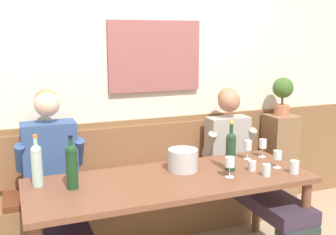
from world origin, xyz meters
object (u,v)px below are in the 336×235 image
at_px(wall_bench, 142,202).
at_px(wine_bottle_green_tall, 72,165).
at_px(wine_bottle_amber_mid, 37,164).
at_px(water_tumbler_center, 252,166).
at_px(person_right_seat, 247,168).
at_px(wine_glass_near_bucket, 248,146).
at_px(water_tumbler_right, 294,167).
at_px(wine_bottle_clear_water, 231,150).
at_px(water_tumbler_left, 267,170).
at_px(dining_table, 171,189).
at_px(wine_glass_mid_right, 277,156).
at_px(wine_glass_left_end, 263,144).
at_px(wine_glass_right_end, 230,163).
at_px(person_center_right_seat, 55,188).
at_px(potted_plant, 283,92).
at_px(ice_bucket, 183,160).

relative_size(wall_bench, wine_bottle_green_tall, 6.39).
distance_m(wine_bottle_amber_mid, water_tumbler_center, 1.56).
relative_size(person_right_seat, water_tumbler_center, 16.87).
relative_size(wine_glass_near_bucket, water_tumbler_right, 1.63).
bearing_deg(wine_bottle_clear_water, wine_glass_near_bucket, 35.90).
distance_m(wine_glass_near_bucket, water_tumbler_left, 0.42).
distance_m(dining_table, water_tumbler_right, 0.93).
bearing_deg(water_tumbler_right, water_tumbler_center, 146.42).
distance_m(wine_bottle_amber_mid, wine_glass_near_bucket, 1.66).
relative_size(wine_bottle_amber_mid, wine_bottle_green_tall, 0.98).
height_order(wine_glass_mid_right, wine_glass_near_bucket, wine_glass_near_bucket).
relative_size(wine_glass_left_end, wine_glass_near_bucket, 0.97).
distance_m(wine_glass_right_end, water_tumbler_right, 0.50).
distance_m(wine_glass_left_end, water_tumbler_center, 0.39).
xyz_separation_m(person_right_seat, water_tumbler_right, (0.05, -0.55, 0.17)).
height_order(dining_table, wine_glass_left_end, wine_glass_left_end).
xyz_separation_m(wall_bench, wine_bottle_clear_water, (0.48, -0.69, 0.61)).
distance_m(person_center_right_seat, wine_glass_left_end, 1.70).
height_order(person_center_right_seat, wine_glass_near_bucket, person_center_right_seat).
relative_size(wine_bottle_green_tall, wine_glass_near_bucket, 2.32).
relative_size(wine_glass_left_end, water_tumbler_center, 2.05).
height_order(wine_bottle_clear_water, water_tumbler_right, wine_bottle_clear_water).
distance_m(person_center_right_seat, wine_glass_right_end, 1.29).
bearing_deg(water_tumbler_right, water_tumbler_left, 173.85).
bearing_deg(wine_glass_near_bucket, wine_bottle_clear_water, -144.10).
height_order(wine_bottle_green_tall, wine_glass_mid_right, wine_bottle_green_tall).
height_order(wine_bottle_clear_water, wine_glass_right_end, wine_bottle_clear_water).
bearing_deg(wine_bottle_amber_mid, wine_glass_left_end, 0.32).
xyz_separation_m(dining_table, wine_glass_near_bucket, (0.76, 0.20, 0.19)).
height_order(wine_glass_mid_right, water_tumbler_left, wine_glass_mid_right).
bearing_deg(water_tumbler_left, person_right_seat, 71.70).
height_order(wine_bottle_green_tall, wine_glass_left_end, wine_bottle_green_tall).
distance_m(wine_glass_left_end, water_tumbler_left, 0.49).
bearing_deg(wine_bottle_green_tall, wine_glass_near_bucket, 5.46).
xyz_separation_m(wine_bottle_clear_water, wine_glass_right_end, (-0.08, -0.13, -0.06)).
height_order(wine_glass_near_bucket, water_tumbler_left, wine_glass_near_bucket).
xyz_separation_m(person_center_right_seat, person_right_seat, (1.61, -0.04, -0.03)).
xyz_separation_m(wine_bottle_clear_water, potted_plant, (0.99, 0.72, 0.29)).
bearing_deg(wine_bottle_clear_water, person_center_right_seat, 164.22).
relative_size(person_right_seat, wine_glass_left_end, 8.24).
bearing_deg(potted_plant, wine_bottle_amber_mid, -167.49).
bearing_deg(ice_bucket, wall_bench, 104.96).
relative_size(person_center_right_seat, ice_bucket, 5.89).
bearing_deg(water_tumbler_right, potted_plant, 58.67).
distance_m(ice_bucket, water_tumbler_left, 0.62).
bearing_deg(wine_glass_near_bucket, water_tumbler_center, -115.42).
bearing_deg(person_right_seat, wine_glass_mid_right, -87.78).
bearing_deg(wine_bottle_amber_mid, person_right_seat, 3.99).
distance_m(wall_bench, dining_table, 0.78).
bearing_deg(wine_glass_left_end, wine_bottle_amber_mid, -179.68).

